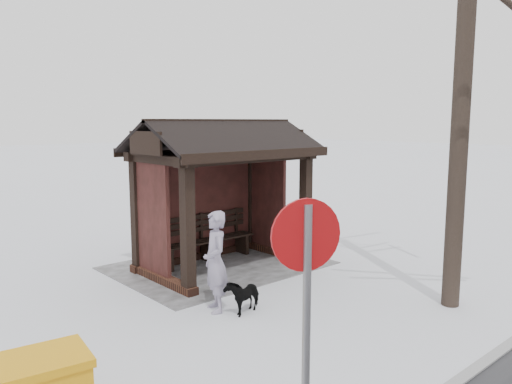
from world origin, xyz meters
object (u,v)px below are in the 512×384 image
at_px(bus_shelter, 219,164).
at_px(pedestrian, 215,262).
at_px(dog, 243,295).
at_px(road_sign, 306,279).

relative_size(bus_shelter, pedestrian, 2.19).
bearing_deg(pedestrian, bus_shelter, 161.85).
height_order(pedestrian, dog, pedestrian).
xyz_separation_m(bus_shelter, pedestrian, (1.58, 1.95, -1.34)).
bearing_deg(bus_shelter, pedestrian, 51.01).
height_order(dog, road_sign, road_sign).
bearing_deg(road_sign, bus_shelter, -97.89).
xyz_separation_m(pedestrian, road_sign, (1.68, 3.49, 0.92)).
distance_m(pedestrian, dog, 0.69).
bearing_deg(pedestrian, dog, 62.02).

